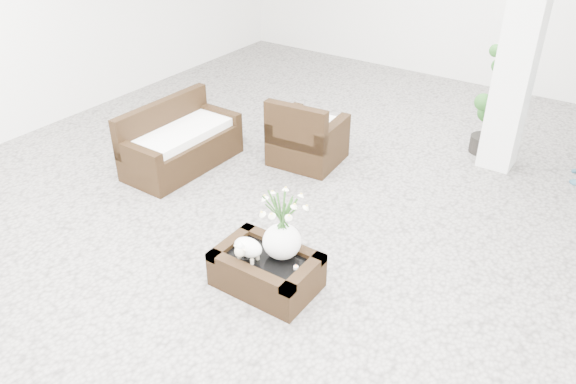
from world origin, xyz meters
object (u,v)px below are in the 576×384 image
Objects in this scene: coffee_table at (267,271)px; armchair at (308,130)px; topiary at (491,102)px; loveseat at (181,137)px.

armchair reaches higher than coffee_table.
armchair is at bearing -139.68° from topiary.
topiary is (0.76, 3.74, 0.54)m from coffee_table.
armchair is (-1.00, 2.25, 0.27)m from coffee_table.
armchair is 1.56m from loveseat.
coffee_table is at bearing -118.63° from loveseat.
coffee_table is 3.86m from topiary.
topiary reaches higher than loveseat.
topiary is (2.97, 2.48, 0.30)m from loveseat.
coffee_table is at bearing 109.18° from armchair.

